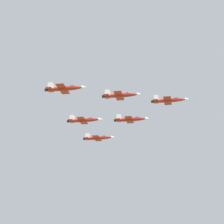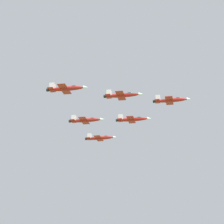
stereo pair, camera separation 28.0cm
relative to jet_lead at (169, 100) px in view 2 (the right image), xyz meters
name	(u,v)px [view 2 (the right image)]	position (x,y,z in m)	size (l,w,h in m)	color
jet_lead	(169,100)	(0.00, 0.00, 0.00)	(15.93, 10.02, 3.37)	red
jet_left_wingman	(131,119)	(-15.37, 18.54, -1.99)	(16.32, 10.22, 3.44)	red
jet_right_wingman	(121,95)	(-20.78, -12.18, -2.84)	(15.61, 9.77, 3.29)	red
jet_left_outer	(98,138)	(-30.74, 37.08, -5.24)	(16.00, 10.07, 3.38)	red
jet_right_outer	(65,88)	(-41.55, -24.36, -5.31)	(15.58, 9.76, 3.29)	red
jet_slot_rear	(84,120)	(-36.14, 6.36, -6.72)	(15.58, 9.77, 3.29)	red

